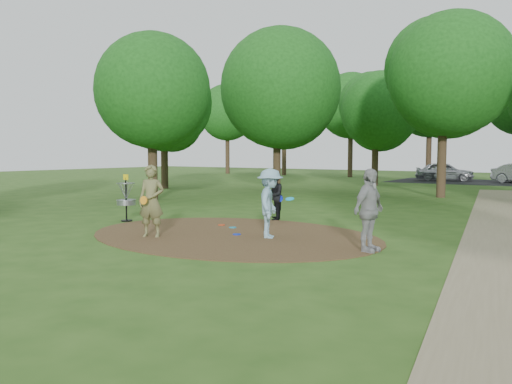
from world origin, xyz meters
The scene contains 14 objects.
ground centered at (0.00, 0.00, 0.00)m, with size 100.00×100.00×0.00m, color #2D5119.
dirt_clearing centered at (0.00, 0.00, 0.01)m, with size 8.40×8.40×0.02m, color #47301C.
footpath centered at (6.50, 2.00, 0.01)m, with size 2.00×40.00×0.01m, color #8C7A5B.
parking_lot centered at (2.00, 30.00, 0.00)m, with size 14.00×8.00×0.01m, color black.
player_observer_with_disc centered at (-1.56, -1.47, 0.96)m, with size 0.83×0.70×1.93m.
player_throwing_with_disc centered at (1.14, 0.14, 0.92)m, with size 1.27×1.36×1.84m.
player_walking_with_disc centered at (-0.62, 3.20, 0.81)m, with size 0.91×0.98×1.63m.
player_waiting_with_disc centered at (3.97, -0.18, 0.95)m, with size 0.64×1.17×1.90m.
disc_ground_cyan centered at (-0.68, 0.97, 0.03)m, with size 0.22×0.22×0.02m, color #1690B7.
disc_ground_blue centered at (0.15, 0.02, 0.03)m, with size 0.22×0.22×0.02m, color #0B23C2.
disc_ground_red centered at (-1.28, 1.21, 0.03)m, with size 0.22×0.22×0.02m, color red.
car_left centered at (-1.30, 30.25, 0.75)m, with size 1.77×4.39×1.50m, color #9E9FA6.
disc_golf_basket centered at (-4.50, 0.30, 0.87)m, with size 0.63×0.63×1.54m.
tree_ring centered at (0.77, 9.55, 5.24)m, with size 36.75×45.05×9.09m.
Camera 1 is at (7.99, -10.90, 2.25)m, focal length 35.00 mm.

